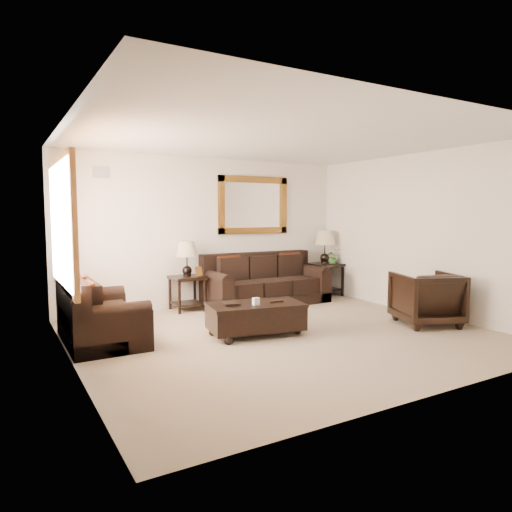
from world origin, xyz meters
TOP-DOWN VIEW (x-y plane):
  - room at (0.00, 0.00)m, footprint 5.51×5.01m
  - window at (-2.70, 0.90)m, footprint 0.07×1.96m
  - mirror at (0.93, 2.47)m, footprint 1.50×0.06m
  - air_vent at (-1.90, 2.48)m, footprint 0.25×0.02m
  - sofa at (0.93, 2.05)m, footprint 2.31×1.00m
  - loveseat at (-2.33, 0.90)m, footprint 0.92×1.56m
  - end_table_left at (-0.56, 2.18)m, footprint 0.55×0.55m
  - end_table_right at (2.44, 2.15)m, footprint 0.61×0.61m
  - coffee_table at (-0.34, 0.19)m, footprint 1.41×0.92m
  - armchair at (2.20, -0.61)m, footprint 1.10×1.06m
  - potted_plant at (2.57, 2.04)m, footprint 0.34×0.36m

SIDE VIEW (x-z plane):
  - coffee_table at x=-0.34m, z-range 0.00..0.55m
  - loveseat at x=-2.33m, z-range -0.12..0.76m
  - sofa at x=0.93m, z-range -0.13..0.81m
  - armchair at x=2.20m, z-range 0.00..0.89m
  - potted_plant at x=2.57m, z-range 0.67..0.90m
  - end_table_left at x=-0.56m, z-range 0.18..1.39m
  - end_table_right at x=2.44m, z-range 0.21..1.55m
  - room at x=0.00m, z-range 0.00..2.71m
  - window at x=-2.70m, z-range 0.72..2.38m
  - mirror at x=0.93m, z-range 1.30..2.40m
  - air_vent at x=-1.90m, z-range 2.26..2.44m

